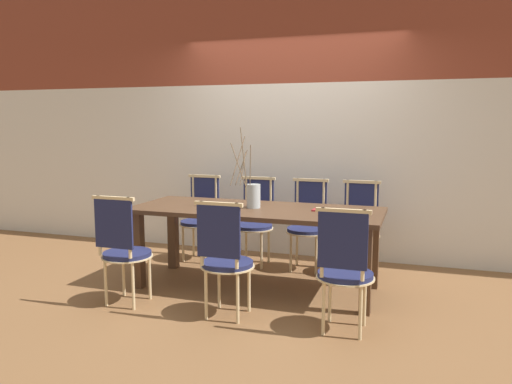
{
  "coord_description": "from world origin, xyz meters",
  "views": [
    {
      "loc": [
        1.43,
        -4.3,
        1.54
      ],
      "look_at": [
        0.0,
        0.0,
        0.91
      ],
      "focal_mm": 35.0,
      "sensor_mm": 36.0,
      "label": 1
    }
  ],
  "objects_px": {
    "dining_table": "(256,219)",
    "chair_near_center": "(344,267)",
    "vase_centerpiece": "(253,195)",
    "chair_far_center": "(308,222)",
    "book_stack": "(325,210)"
  },
  "relations": [
    {
      "from": "dining_table",
      "to": "chair_near_center",
      "type": "xyz_separation_m",
      "value": [
        0.93,
        -0.77,
        -0.16
      ]
    },
    {
      "from": "vase_centerpiece",
      "to": "dining_table",
      "type": "bearing_deg",
      "value": -13.42
    },
    {
      "from": "chair_far_center",
      "to": "vase_centerpiece",
      "type": "height_order",
      "value": "vase_centerpiece"
    },
    {
      "from": "chair_far_center",
      "to": "chair_near_center",
      "type": "bearing_deg",
      "value": 111.73
    },
    {
      "from": "chair_far_center",
      "to": "book_stack",
      "type": "relative_size",
      "value": 4.41
    },
    {
      "from": "vase_centerpiece",
      "to": "book_stack",
      "type": "xyz_separation_m",
      "value": [
        0.66,
        0.06,
        -0.12
      ]
    },
    {
      "from": "chair_far_center",
      "to": "dining_table",
      "type": "bearing_deg",
      "value": 67.54
    },
    {
      "from": "chair_far_center",
      "to": "book_stack",
      "type": "xyz_separation_m",
      "value": [
        0.31,
        -0.7,
        0.27
      ]
    },
    {
      "from": "dining_table",
      "to": "vase_centerpiece",
      "type": "height_order",
      "value": "vase_centerpiece"
    },
    {
      "from": "vase_centerpiece",
      "to": "book_stack",
      "type": "bearing_deg",
      "value": 5.39
    },
    {
      "from": "book_stack",
      "to": "dining_table",
      "type": "bearing_deg",
      "value": -173.65
    },
    {
      "from": "chair_far_center",
      "to": "book_stack",
      "type": "bearing_deg",
      "value": 113.81
    },
    {
      "from": "dining_table",
      "to": "book_stack",
      "type": "xyz_separation_m",
      "value": [
        0.63,
        0.07,
        0.11
      ]
    },
    {
      "from": "chair_far_center",
      "to": "vase_centerpiece",
      "type": "distance_m",
      "value": 0.92
    },
    {
      "from": "vase_centerpiece",
      "to": "chair_far_center",
      "type": "bearing_deg",
      "value": 65.34
    }
  ]
}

